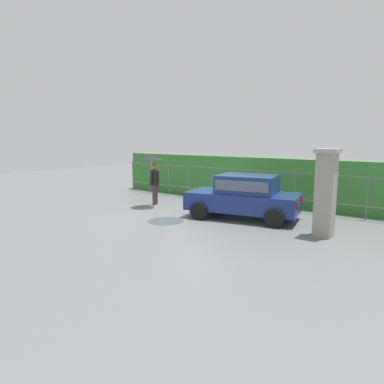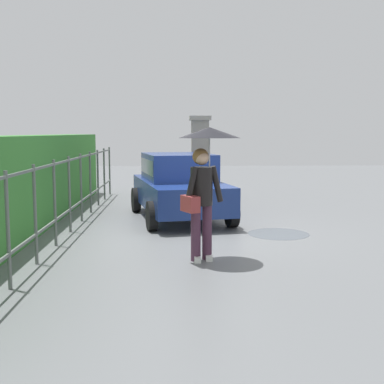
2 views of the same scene
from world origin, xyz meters
The scene contains 7 objects.
ground_plane centered at (0.00, 0.00, 0.00)m, with size 40.00×40.00×0.00m, color slate.
car centered at (1.73, 0.32, 0.80)m, with size 3.96×2.45×1.48m.
pedestrian centered at (-2.11, -0.04, 1.45)m, with size 0.94×0.94×2.04m.
gate_pillar centered at (4.53, -0.29, 1.24)m, with size 0.60×0.60×2.42m.
fence_section centered at (0.20, 2.49, 0.83)m, with size 12.28×0.05×1.50m.
hedge_row centered at (0.20, 3.44, 0.95)m, with size 13.23×0.90×1.90m, color #387F33.
puddle_near centered at (-0.13, -1.59, 0.00)m, with size 1.19×1.19×0.00m, color #4C545B.
Camera 2 is at (-9.68, 0.41, 1.96)m, focal length 47.07 mm.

